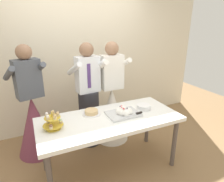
{
  "coord_description": "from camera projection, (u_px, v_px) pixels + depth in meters",
  "views": [
    {
      "loc": [
        -0.88,
        -1.99,
        1.9
      ],
      "look_at": [
        0.1,
        0.15,
        1.07
      ],
      "focal_mm": 30.56,
      "sensor_mm": 36.0,
      "label": 1
    }
  ],
  "objects": [
    {
      "name": "person_guest",
      "position": [
        34.0,
        118.0,
        2.82
      ],
      "size": [
        0.6,
        0.59,
        1.66
      ],
      "color": "brown",
      "rests_on": "ground_plane"
    },
    {
      "name": "main_cake_tray",
      "position": [
        123.0,
        112.0,
        2.49
      ],
      "size": [
        0.44,
        0.31,
        0.13
      ],
      "color": "silver",
      "rests_on": "dessert_table"
    },
    {
      "name": "person_groom",
      "position": [
        89.0,
        102.0,
        3.0
      ],
      "size": [
        0.5,
        0.53,
        1.66
      ],
      "color": "#232328",
      "rests_on": "ground_plane"
    },
    {
      "name": "person_bride",
      "position": [
        112.0,
        107.0,
        3.19
      ],
      "size": [
        0.56,
        0.56,
        1.66
      ],
      "color": "white",
      "rests_on": "ground_plane"
    },
    {
      "name": "plate_stack",
      "position": [
        144.0,
        107.0,
        2.67
      ],
      "size": [
        0.19,
        0.19,
        0.07
      ],
      "color": "white",
      "rests_on": "dessert_table"
    },
    {
      "name": "rear_wall",
      "position": [
        77.0,
        51.0,
        3.43
      ],
      "size": [
        5.2,
        0.1,
        2.9
      ],
      "primitive_type": "cube",
      "color": "beige",
      "rests_on": "ground_plane"
    },
    {
      "name": "round_cake",
      "position": [
        91.0,
        112.0,
        2.52
      ],
      "size": [
        0.24,
        0.24,
        0.06
      ],
      "color": "white",
      "rests_on": "dessert_table"
    },
    {
      "name": "ground_plane",
      "position": [
        110.0,
        167.0,
        2.68
      ],
      "size": [
        8.0,
        8.0,
        0.0
      ],
      "primitive_type": "plane",
      "color": "olive"
    },
    {
      "name": "cupcake_stand",
      "position": [
        53.0,
        122.0,
        2.15
      ],
      "size": [
        0.23,
        0.23,
        0.21
      ],
      "color": "gold",
      "rests_on": "dessert_table"
    },
    {
      "name": "dessert_table",
      "position": [
        110.0,
        123.0,
        2.45
      ],
      "size": [
        1.8,
        0.8,
        0.78
      ],
      "color": "white",
      "rests_on": "ground_plane"
    }
  ]
}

